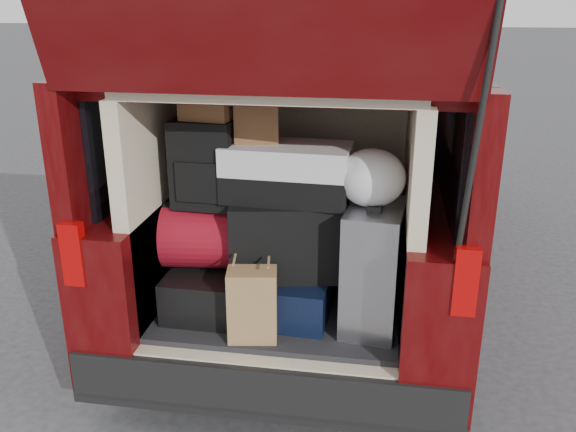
# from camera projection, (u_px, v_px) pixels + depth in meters

# --- Properties ---
(ground) EXTENTS (80.00, 80.00, 0.00)m
(ground) POSITION_uv_depth(u_px,v_px,m) (275.00, 413.00, 3.28)
(ground) COLOR #323234
(ground) RESTS_ON ground
(minivan) EXTENTS (1.90, 5.35, 2.77)m
(minivan) POSITION_uv_depth(u_px,v_px,m) (318.00, 161.00, 4.69)
(minivan) COLOR black
(minivan) RESTS_ON ground
(load_floor) EXTENTS (1.24, 1.05, 0.55)m
(load_floor) POSITION_uv_depth(u_px,v_px,m) (284.00, 342.00, 3.44)
(load_floor) COLOR black
(load_floor) RESTS_ON ground
(black_hardshell) EXTENTS (0.42, 0.57, 0.23)m
(black_hardshell) POSITION_uv_depth(u_px,v_px,m) (213.00, 285.00, 3.24)
(black_hardshell) COLOR black
(black_hardshell) RESTS_ON load_floor
(navy_hardshell) EXTENTS (0.43, 0.52, 0.22)m
(navy_hardshell) POSITION_uv_depth(u_px,v_px,m) (292.00, 293.00, 3.18)
(navy_hardshell) COLOR black
(navy_hardshell) RESTS_ON load_floor
(silver_roller) EXTENTS (0.31, 0.44, 0.63)m
(silver_roller) POSITION_uv_depth(u_px,v_px,m) (373.00, 267.00, 2.98)
(silver_roller) COLOR white
(silver_roller) RESTS_ON load_floor
(kraft_bag) EXTENTS (0.25, 0.18, 0.36)m
(kraft_bag) POSITION_uv_depth(u_px,v_px,m) (252.00, 305.00, 2.90)
(kraft_bag) COLOR #A07C48
(kraft_bag) RESTS_ON load_floor
(red_duffel) EXTENTS (0.54, 0.38, 0.33)m
(red_duffel) POSITION_uv_depth(u_px,v_px,m) (213.00, 236.00, 3.16)
(red_duffel) COLOR maroon
(red_duffel) RESTS_ON black_hardshell
(black_soft_case) EXTENTS (0.60, 0.42, 0.39)m
(black_soft_case) POSITION_uv_depth(u_px,v_px,m) (285.00, 237.00, 3.09)
(black_soft_case) COLOR black
(black_soft_case) RESTS_ON navy_hardshell
(backpack) EXTENTS (0.32, 0.20, 0.44)m
(backpack) POSITION_uv_depth(u_px,v_px,m) (204.00, 164.00, 3.03)
(backpack) COLOR black
(backpack) RESTS_ON red_duffel
(twotone_duffel) EXTENTS (0.63, 0.35, 0.28)m
(twotone_duffel) POSITION_uv_depth(u_px,v_px,m) (287.00, 172.00, 2.99)
(twotone_duffel) COLOR silver
(twotone_duffel) RESTS_ON black_soft_case
(grocery_sack_lower) EXTENTS (0.27, 0.23, 0.22)m
(grocery_sack_lower) POSITION_uv_depth(u_px,v_px,m) (208.00, 96.00, 2.94)
(grocery_sack_lower) COLOR brown
(grocery_sack_lower) RESTS_ON backpack
(grocery_sack_upper) EXTENTS (0.24, 0.21, 0.21)m
(grocery_sack_upper) POSITION_uv_depth(u_px,v_px,m) (256.00, 120.00, 2.98)
(grocery_sack_upper) COLOR brown
(grocery_sack_upper) RESTS_ON twotone_duffel
(plastic_bag_right) EXTENTS (0.34, 0.32, 0.28)m
(plastic_bag_right) POSITION_uv_depth(u_px,v_px,m) (372.00, 178.00, 2.85)
(plastic_bag_right) COLOR silver
(plastic_bag_right) RESTS_ON silver_roller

